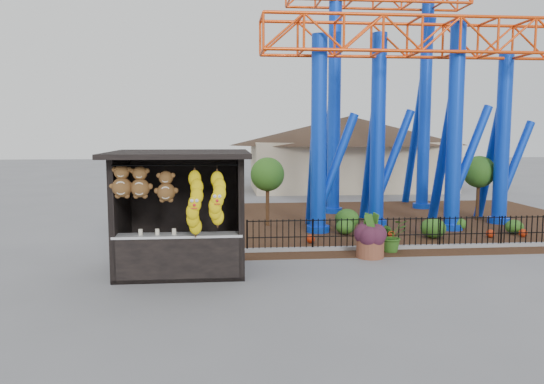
{
  "coord_description": "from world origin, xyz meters",
  "views": [
    {
      "loc": [
        -1.92,
        -12.65,
        3.61
      ],
      "look_at": [
        -0.59,
        1.5,
        2.0
      ],
      "focal_mm": 35.0,
      "sensor_mm": 36.0,
      "label": 1
    }
  ],
  "objects": [
    {
      "name": "terracotta_planter",
      "position": [
        2.32,
        2.05,
        0.28
      ],
      "size": [
        1.06,
        1.06,
        0.56
      ],
      "primitive_type": "cylinder",
      "rotation": [
        0.0,
        0.0,
        0.43
      ],
      "color": "brown",
      "rests_on": "ground"
    },
    {
      "name": "picket_fence",
      "position": [
        4.9,
        3.0,
        0.5
      ],
      "size": [
        12.2,
        0.06,
        1.0
      ],
      "primitive_type": null,
      "color": "black",
      "rests_on": "ground"
    },
    {
      "name": "ground",
      "position": [
        0.0,
        0.0,
        0.0
      ],
      "size": [
        120.0,
        120.0,
        0.0
      ],
      "primitive_type": "plane",
      "color": "slate",
      "rests_on": "ground"
    },
    {
      "name": "potted_plant",
      "position": [
        3.15,
        2.7,
        0.5
      ],
      "size": [
        1.07,
        0.98,
        1.0
      ],
      "primitive_type": "imported",
      "rotation": [
        0.0,
        0.0,
        0.25
      ],
      "color": "#295C1B",
      "rests_on": "ground"
    },
    {
      "name": "pavilion",
      "position": [
        6.0,
        20.0,
        3.07
      ],
      "size": [
        15.0,
        15.0,
        4.8
      ],
      "color": "#BFAD8C",
      "rests_on": "ground"
    },
    {
      "name": "roller_coaster",
      "position": [
        5.12,
        8.23,
        6.44
      ],
      "size": [
        11.0,
        6.37,
        10.82
      ],
      "color": "#0C3AD0",
      "rests_on": "ground"
    },
    {
      "name": "curb",
      "position": [
        4.0,
        3.0,
        0.06
      ],
      "size": [
        18.0,
        0.18,
        0.12
      ],
      "primitive_type": "cube",
      "color": "gray",
      "rests_on": "ground"
    },
    {
      "name": "prize_booth",
      "position": [
        -3.02,
        0.89,
        1.53
      ],
      "size": [
        3.5,
        3.4,
        3.12
      ],
      "color": "black",
      "rests_on": "ground"
    },
    {
      "name": "planter_foliage",
      "position": [
        2.32,
        2.05,
        0.88
      ],
      "size": [
        0.7,
        0.7,
        0.64
      ],
      "primitive_type": "ellipsoid",
      "color": "#371625",
      "rests_on": "terracotta_planter"
    },
    {
      "name": "mulch_bed",
      "position": [
        4.0,
        8.0,
        0.01
      ],
      "size": [
        18.0,
        12.0,
        0.02
      ],
      "primitive_type": "cube",
      "color": "#331E11",
      "rests_on": "ground"
    },
    {
      "name": "landscaping",
      "position": [
        4.44,
        5.52,
        0.33
      ],
      "size": [
        7.92,
        3.12,
        0.73
      ],
      "color": "#295519",
      "rests_on": "mulch_bed"
    }
  ]
}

